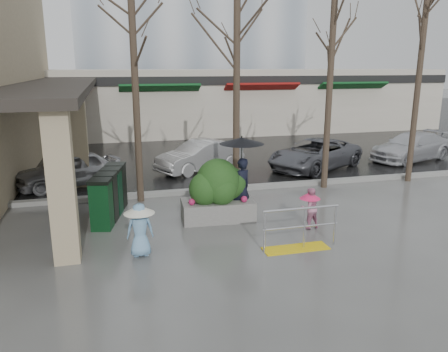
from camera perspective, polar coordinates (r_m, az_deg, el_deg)
name	(u,v)px	position (r m, az deg, el deg)	size (l,w,h in m)	color
ground	(230,236)	(11.33, 0.78, -7.78)	(120.00, 120.00, 0.00)	#51514F
street_asphalt	(150,125)	(32.52, -9.63, 6.53)	(120.00, 36.00, 0.01)	black
curb	(199,191)	(14.99, -3.28, -1.95)	(120.00, 0.30, 0.15)	gray
canopy_slab	(54,82)	(18.24, -21.35, 11.33)	(2.80, 18.00, 0.25)	#2D2823
pillar_front	(62,185)	(10.00, -20.45, -1.14)	(0.55, 0.55, 3.50)	tan
pillar_back	(79,138)	(16.35, -18.37, 4.72)	(0.55, 0.55, 3.50)	tan
storefront_row	(186,101)	(28.58, -4.98, 9.69)	(34.00, 6.74, 4.00)	beige
handrail	(299,234)	(10.58, 9.73, -7.44)	(1.90, 0.50, 1.03)	yellow
tree_west	(133,36)	(13.77, -11.82, 17.43)	(3.20, 3.20, 6.80)	#382B21
tree_midwest	(237,33)	(14.33, 1.70, 18.17)	(3.20, 3.20, 7.00)	#382B21
tree_mideast	(332,47)	(15.56, 13.93, 16.09)	(3.20, 3.20, 6.50)	#382B21
tree_east	(424,32)	(17.50, 24.62, 16.72)	(3.20, 3.20, 7.20)	#382B21
woman	(241,170)	(12.28, 2.29, 0.76)	(1.25, 1.25, 2.36)	black
child_pink	(310,206)	(11.86, 11.11, -3.84)	(0.59, 0.56, 1.11)	pink
child_blue	(140,225)	(10.12, -10.94, -6.33)	(0.71, 0.71, 1.25)	#76A9D3
planter	(218,191)	(12.23, -0.79, -1.94)	(2.07, 1.20, 1.76)	slate
news_boxes	(110,194)	(12.88, -14.73, -2.30)	(1.10, 2.51, 1.37)	#0D3C1B
car_a	(69,169)	(16.66, -19.63, 0.85)	(1.49, 3.70, 1.26)	#A7A7AC
car_b	(200,156)	(18.06, -3.12, 2.66)	(1.33, 3.82, 1.26)	silver
car_c	(315,154)	(18.78, 11.79, 2.82)	(2.09, 4.53, 1.26)	slate
car_d	(411,147)	(21.87, 23.27, 3.55)	(1.77, 4.34, 1.26)	silver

